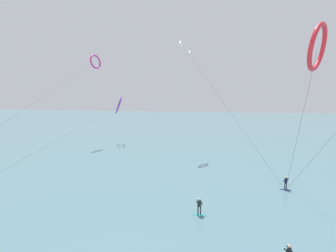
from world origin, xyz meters
TOP-DOWN VIEW (x-y plane):
  - sea_water at (0.00, 107.61)m, footprint 400.00×200.00m
  - surfer_navy at (12.28, 34.21)m, footprint 1.40×0.72m
  - surfer_teal at (2.57, 24.97)m, footprint 1.40×0.71m
  - kite_ivory at (-3.40, 52.43)m, footprint 17.16×20.11m
  - kite_violet at (-21.65, 61.21)m, footprint 3.75×50.40m
  - kite_crimson at (13.04, 28.15)m, footprint 3.24×8.30m
  - kite_magenta at (-26.33, 58.47)m, footprint 2.47×48.38m

SIDE VIEW (x-z plane):
  - sea_water at x=0.00m, z-range 0.00..0.08m
  - surfer_navy at x=12.28m, z-range -0.03..1.67m
  - surfer_teal at x=2.57m, z-range -0.03..1.67m
  - kite_violet at x=-21.65m, z-range 3.70..15.69m
  - kite_crimson at x=13.04m, z-range 6.93..25.30m
  - kite_magenta at x=-26.33m, z-range 9.13..31.00m
  - kite_ivory at x=-3.40m, z-range 9.91..32.69m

